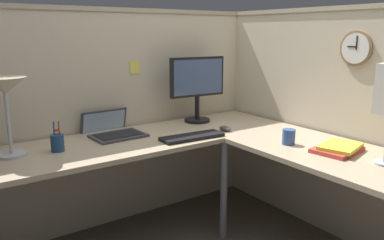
{
  "coord_description": "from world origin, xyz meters",
  "views": [
    {
      "loc": [
        -1.45,
        -1.76,
        1.42
      ],
      "look_at": [
        -0.12,
        0.15,
        0.89
      ],
      "focal_mm": 36.28,
      "sensor_mm": 36.0,
      "label": 1
    }
  ],
  "objects_px": {
    "book_stack": "(338,148)",
    "monitor": "(197,84)",
    "wall_clock": "(356,48)",
    "desk_lamp_dome": "(5,92)",
    "keyboard": "(192,137)",
    "coffee_mug": "(289,137)",
    "laptop": "(112,131)",
    "computer_mouse": "(225,128)",
    "pen_cup": "(57,143)"
  },
  "relations": [
    {
      "from": "wall_clock",
      "to": "computer_mouse",
      "type": "bearing_deg",
      "value": 131.85
    },
    {
      "from": "laptop",
      "to": "keyboard",
      "type": "relative_size",
      "value": 0.92
    },
    {
      "from": "monitor",
      "to": "book_stack",
      "type": "bearing_deg",
      "value": -78.82
    },
    {
      "from": "monitor",
      "to": "wall_clock",
      "type": "relative_size",
      "value": 2.27
    },
    {
      "from": "desk_lamp_dome",
      "to": "coffee_mug",
      "type": "bearing_deg",
      "value": -26.93
    },
    {
      "from": "monitor",
      "to": "laptop",
      "type": "relative_size",
      "value": 1.27
    },
    {
      "from": "computer_mouse",
      "to": "coffee_mug",
      "type": "relative_size",
      "value": 1.08
    },
    {
      "from": "coffee_mug",
      "to": "laptop",
      "type": "bearing_deg",
      "value": 132.9
    },
    {
      "from": "keyboard",
      "to": "coffee_mug",
      "type": "relative_size",
      "value": 4.48
    },
    {
      "from": "keyboard",
      "to": "coffee_mug",
      "type": "bearing_deg",
      "value": -44.04
    },
    {
      "from": "laptop",
      "to": "book_stack",
      "type": "bearing_deg",
      "value": -50.99
    },
    {
      "from": "desk_lamp_dome",
      "to": "monitor",
      "type": "bearing_deg",
      "value": 3.87
    },
    {
      "from": "coffee_mug",
      "to": "wall_clock",
      "type": "xyz_separation_m",
      "value": [
        0.44,
        -0.13,
        0.54
      ]
    },
    {
      "from": "pen_cup",
      "to": "coffee_mug",
      "type": "height_order",
      "value": "pen_cup"
    },
    {
      "from": "computer_mouse",
      "to": "pen_cup",
      "type": "xyz_separation_m",
      "value": [
        -1.11,
        0.19,
        0.04
      ]
    },
    {
      "from": "book_stack",
      "to": "monitor",
      "type": "bearing_deg",
      "value": 101.18
    },
    {
      "from": "monitor",
      "to": "coffee_mug",
      "type": "distance_m",
      "value": 0.88
    },
    {
      "from": "desk_lamp_dome",
      "to": "wall_clock",
      "type": "xyz_separation_m",
      "value": [
        1.9,
        -0.87,
        0.22
      ]
    },
    {
      "from": "computer_mouse",
      "to": "pen_cup",
      "type": "bearing_deg",
      "value": 170.08
    },
    {
      "from": "keyboard",
      "to": "wall_clock",
      "type": "height_order",
      "value": "wall_clock"
    },
    {
      "from": "desk_lamp_dome",
      "to": "pen_cup",
      "type": "distance_m",
      "value": 0.4
    },
    {
      "from": "keyboard",
      "to": "desk_lamp_dome",
      "type": "distance_m",
      "value": 1.14
    },
    {
      "from": "desk_lamp_dome",
      "to": "book_stack",
      "type": "relative_size",
      "value": 1.4
    },
    {
      "from": "computer_mouse",
      "to": "desk_lamp_dome",
      "type": "bearing_deg",
      "value": 169.21
    },
    {
      "from": "monitor",
      "to": "wall_clock",
      "type": "xyz_separation_m",
      "value": [
        0.54,
        -0.96,
        0.29
      ]
    },
    {
      "from": "book_stack",
      "to": "laptop",
      "type": "bearing_deg",
      "value": 129.01
    },
    {
      "from": "book_stack",
      "to": "coffee_mug",
      "type": "xyz_separation_m",
      "value": [
        -0.12,
        0.27,
        0.03
      ]
    },
    {
      "from": "laptop",
      "to": "wall_clock",
      "type": "xyz_separation_m",
      "value": [
        1.24,
        -0.99,
        0.56
      ]
    },
    {
      "from": "laptop",
      "to": "wall_clock",
      "type": "distance_m",
      "value": 1.68
    },
    {
      "from": "monitor",
      "to": "wall_clock",
      "type": "distance_m",
      "value": 1.14
    },
    {
      "from": "laptop",
      "to": "keyboard",
      "type": "height_order",
      "value": "laptop"
    },
    {
      "from": "book_stack",
      "to": "coffee_mug",
      "type": "height_order",
      "value": "coffee_mug"
    },
    {
      "from": "keyboard",
      "to": "book_stack",
      "type": "bearing_deg",
      "value": -50.11
    },
    {
      "from": "monitor",
      "to": "computer_mouse",
      "type": "bearing_deg",
      "value": -91.31
    },
    {
      "from": "monitor",
      "to": "laptop",
      "type": "bearing_deg",
      "value": 177.77
    },
    {
      "from": "monitor",
      "to": "desk_lamp_dome",
      "type": "xyz_separation_m",
      "value": [
        -1.36,
        -0.09,
        0.07
      ]
    },
    {
      "from": "desk_lamp_dome",
      "to": "computer_mouse",
      "type": "bearing_deg",
      "value": -10.79
    },
    {
      "from": "laptop",
      "to": "computer_mouse",
      "type": "distance_m",
      "value": 0.79
    },
    {
      "from": "laptop",
      "to": "book_stack",
      "type": "relative_size",
      "value": 1.24
    },
    {
      "from": "laptop",
      "to": "keyboard",
      "type": "xyz_separation_m",
      "value": [
        0.39,
        -0.41,
        -0.01
      ]
    },
    {
      "from": "laptop",
      "to": "book_stack",
      "type": "height_order",
      "value": "laptop"
    },
    {
      "from": "wall_clock",
      "to": "pen_cup",
      "type": "bearing_deg",
      "value": 154.11
    },
    {
      "from": "computer_mouse",
      "to": "wall_clock",
      "type": "height_order",
      "value": "wall_clock"
    },
    {
      "from": "pen_cup",
      "to": "book_stack",
      "type": "distance_m",
      "value": 1.64
    },
    {
      "from": "desk_lamp_dome",
      "to": "coffee_mug",
      "type": "height_order",
      "value": "desk_lamp_dome"
    },
    {
      "from": "keyboard",
      "to": "wall_clock",
      "type": "relative_size",
      "value": 1.95
    },
    {
      "from": "book_stack",
      "to": "wall_clock",
      "type": "height_order",
      "value": "wall_clock"
    },
    {
      "from": "desk_lamp_dome",
      "to": "keyboard",
      "type": "bearing_deg",
      "value": -15.26
    },
    {
      "from": "laptop",
      "to": "desk_lamp_dome",
      "type": "relative_size",
      "value": 0.89
    },
    {
      "from": "laptop",
      "to": "keyboard",
      "type": "distance_m",
      "value": 0.56
    }
  ]
}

